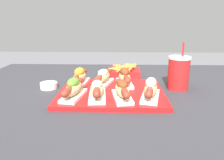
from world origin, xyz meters
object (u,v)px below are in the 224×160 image
Objects in this scene: hot_dog_2 at (123,90)px; hot_dog_4 at (80,77)px; hot_dog_6 at (125,77)px; fries_basket at (124,72)px; sauce_bowl at (49,85)px; hot_dog_3 at (151,89)px; serving_tray at (112,93)px; hot_dog_1 at (98,89)px; drink_cup at (179,73)px; hot_dog_0 at (74,88)px; hot_dog_5 at (103,77)px.

hot_dog_4 reaches higher than hot_dog_2.
hot_dog_6 is 1.13× the size of fries_basket.
hot_dog_4 is 2.57× the size of sauce_bowl.
hot_dog_3 is 1.11× the size of fries_basket.
hot_dog_3 is at bearing -28.44° from serving_tray.
hot_dog_1 is 1.02× the size of hot_dog_3.
drink_cup is at bearing 0.39° from hot_dog_6.
serving_tray is 2.19× the size of hot_dog_0.
hot_dog_1 is at bearing -105.22° from fries_basket.
hot_dog_3 is (0.20, 0.00, 0.00)m from hot_dog_1.
hot_dog_5 is 0.98× the size of hot_dog_6.
hot_dog_1 is at bearing -179.19° from hot_dog_3.
serving_tray is 2.22× the size of hot_dog_3.
serving_tray is at bearing -122.31° from hot_dog_6.
hot_dog_0 is 1.00× the size of hot_dog_2.
hot_dog_0 is at bearing -158.52° from drink_cup.
sauce_bowl is at bearing -177.69° from hot_dog_5.
hot_dog_6 is at bearing -0.49° from hot_dog_5.
sauce_bowl is (-0.23, 0.16, -0.04)m from hot_dog_1.
hot_dog_5 is (0.01, 0.17, 0.00)m from hot_dog_1.
sauce_bowl is (-0.43, 0.16, -0.04)m from hot_dog_3.
hot_dog_3 is 0.40m from fries_basket.
hot_dog_4 reaches higher than hot_dog_1.
hot_dog_4 is (-0.15, 0.09, 0.04)m from serving_tray.
hot_dog_2 is at bearing -94.32° from hot_dog_6.
hot_dog_2 is 1.13× the size of fries_basket.
drink_cup is 1.21× the size of fries_basket.
hot_dog_6 is (0.20, 0.00, 0.00)m from hot_dog_4.
drink_cup is (0.44, 0.00, 0.02)m from hot_dog_4.
hot_dog_1 is 1.00× the size of hot_dog_4.
fries_basket is (0.11, 0.40, -0.03)m from hot_dog_1.
hot_dog_0 is 1.01× the size of hot_dog_3.
hot_dog_2 reaches higher than hot_dog_1.
hot_dog_0 is 0.22m from sauce_bowl.
hot_dog_4 is (-0.01, 0.17, 0.00)m from hot_dog_0.
hot_dog_2 is 0.31m from drink_cup.
hot_dog_0 reaches higher than hot_dog_5.
sauce_bowl is at bearing 164.62° from serving_tray.
drink_cup is at bearing 49.46° from hot_dog_3.
hot_dog_6 is (0.10, -0.00, 0.00)m from hot_dog_5.
hot_dog_3 is at bearing -130.54° from drink_cup.
serving_tray is 0.17m from hot_dog_4.
serving_tray is at bearing -100.39° from fries_basket.
hot_dog_0 is 0.99× the size of hot_dog_1.
drink_cup is (0.43, 0.17, 0.02)m from hot_dog_0.
hot_dog_6 reaches higher than hot_dog_4.
hot_dog_5 reaches higher than serving_tray.
serving_tray is 0.17m from hot_dog_3.
hot_dog_2 is 0.11m from hot_dog_3.
drink_cup reaches higher than hot_dog_6.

